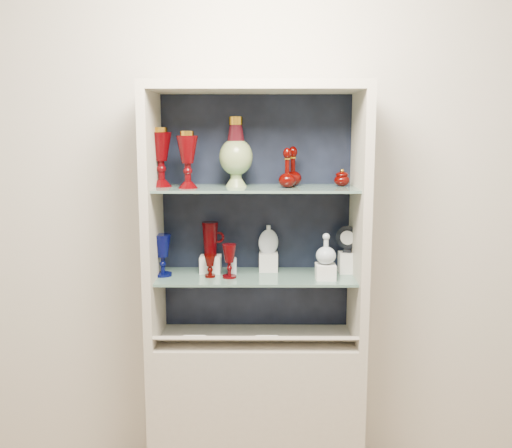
{
  "coord_description": "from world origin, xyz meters",
  "views": [
    {
      "loc": [
        0.01,
        -1.08,
        1.73
      ],
      "look_at": [
        0.0,
        1.53,
        1.3
      ],
      "focal_mm": 40.0,
      "sensor_mm": 36.0,
      "label": 1
    }
  ],
  "objects_px": {
    "lidded_bowl": "(342,177)",
    "cameo_medallion": "(348,239)",
    "ruby_decanter_b": "(293,165)",
    "flat_flask": "(268,238)",
    "ruby_decanter_a": "(287,165)",
    "ruby_pitcher": "(210,239)",
    "clear_round_decanter": "(326,250)",
    "clear_square_bottle": "(232,262)",
    "pedestal_lamp_right": "(188,160)",
    "pedestal_lamp_left": "(161,157)",
    "ruby_goblet_tall": "(229,261)",
    "ruby_goblet_small": "(210,266)",
    "enamel_urn": "(236,152)",
    "cobalt_goblet": "(163,255)"
  },
  "relations": [
    {
      "from": "ruby_decanter_b",
      "to": "flat_flask",
      "type": "relative_size",
      "value": 1.4
    },
    {
      "from": "lidded_bowl",
      "to": "cameo_medallion",
      "type": "height_order",
      "value": "lidded_bowl"
    },
    {
      "from": "clear_square_bottle",
      "to": "flat_flask",
      "type": "distance_m",
      "value": 0.22
    },
    {
      "from": "pedestal_lamp_left",
      "to": "ruby_goblet_small",
      "type": "distance_m",
      "value": 0.55
    },
    {
      "from": "pedestal_lamp_right",
      "to": "lidded_bowl",
      "type": "height_order",
      "value": "pedestal_lamp_right"
    },
    {
      "from": "cobalt_goblet",
      "to": "ruby_goblet_small",
      "type": "relative_size",
      "value": 1.87
    },
    {
      "from": "ruby_decanter_a",
      "to": "lidded_bowl",
      "type": "bearing_deg",
      "value": 14.8
    },
    {
      "from": "lidded_bowl",
      "to": "flat_flask",
      "type": "xyz_separation_m",
      "value": [
        -0.34,
        0.05,
        -0.3
      ]
    },
    {
      "from": "enamel_urn",
      "to": "ruby_decanter_a",
      "type": "height_order",
      "value": "enamel_urn"
    },
    {
      "from": "ruby_decanter_a",
      "to": "ruby_pitcher",
      "type": "xyz_separation_m",
      "value": [
        -0.36,
        0.09,
        -0.36
      ]
    },
    {
      "from": "lidded_bowl",
      "to": "ruby_goblet_tall",
      "type": "distance_m",
      "value": 0.66
    },
    {
      "from": "clear_round_decanter",
      "to": "ruby_decanter_a",
      "type": "bearing_deg",
      "value": 167.92
    },
    {
      "from": "enamel_urn",
      "to": "ruby_goblet_tall",
      "type": "height_order",
      "value": "enamel_urn"
    },
    {
      "from": "pedestal_lamp_right",
      "to": "ruby_goblet_small",
      "type": "bearing_deg",
      "value": 10.22
    },
    {
      "from": "ruby_decanter_a",
      "to": "ruby_decanter_b",
      "type": "height_order",
      "value": "ruby_decanter_a"
    },
    {
      "from": "pedestal_lamp_right",
      "to": "cobalt_goblet",
      "type": "relative_size",
      "value": 1.29
    },
    {
      "from": "ruby_goblet_small",
      "to": "ruby_pitcher",
      "type": "height_order",
      "value": "ruby_pitcher"
    },
    {
      "from": "ruby_goblet_tall",
      "to": "ruby_pitcher",
      "type": "height_order",
      "value": "ruby_pitcher"
    },
    {
      "from": "flat_flask",
      "to": "ruby_decanter_a",
      "type": "bearing_deg",
      "value": -72.83
    },
    {
      "from": "pedestal_lamp_left",
      "to": "clear_round_decanter",
      "type": "bearing_deg",
      "value": -6.51
    },
    {
      "from": "ruby_decanter_a",
      "to": "enamel_urn",
      "type": "bearing_deg",
      "value": 166.34
    },
    {
      "from": "flat_flask",
      "to": "lidded_bowl",
      "type": "bearing_deg",
      "value": -25.73
    },
    {
      "from": "lidded_bowl",
      "to": "pedestal_lamp_left",
      "type": "bearing_deg",
      "value": -178.63
    },
    {
      "from": "flat_flask",
      "to": "cameo_medallion",
      "type": "distance_m",
      "value": 0.38
    },
    {
      "from": "ruby_goblet_small",
      "to": "clear_round_decanter",
      "type": "bearing_deg",
      "value": -3.71
    },
    {
      "from": "ruby_pitcher",
      "to": "ruby_decanter_a",
      "type": "bearing_deg",
      "value": -16.67
    },
    {
      "from": "enamel_urn",
      "to": "ruby_decanter_a",
      "type": "distance_m",
      "value": 0.25
    },
    {
      "from": "ruby_pitcher",
      "to": "flat_flask",
      "type": "relative_size",
      "value": 1.17
    },
    {
      "from": "pedestal_lamp_right",
      "to": "cameo_medallion",
      "type": "distance_m",
      "value": 0.85
    },
    {
      "from": "ruby_pitcher",
      "to": "clear_square_bottle",
      "type": "height_order",
      "value": "ruby_pitcher"
    },
    {
      "from": "clear_square_bottle",
      "to": "clear_round_decanter",
      "type": "distance_m",
      "value": 0.45
    },
    {
      "from": "pedestal_lamp_left",
      "to": "ruby_decanter_a",
      "type": "distance_m",
      "value": 0.59
    },
    {
      "from": "ruby_decanter_b",
      "to": "cameo_medallion",
      "type": "distance_m",
      "value": 0.44
    },
    {
      "from": "ruby_goblet_small",
      "to": "ruby_pitcher",
      "type": "xyz_separation_m",
      "value": [
        -0.01,
        0.09,
        0.11
      ]
    },
    {
      "from": "enamel_urn",
      "to": "lidded_bowl",
      "type": "distance_m",
      "value": 0.51
    },
    {
      "from": "enamel_urn",
      "to": "lidded_bowl",
      "type": "relative_size",
      "value": 3.82
    },
    {
      "from": "pedestal_lamp_left",
      "to": "pedestal_lamp_right",
      "type": "height_order",
      "value": "pedestal_lamp_left"
    },
    {
      "from": "ruby_goblet_small",
      "to": "ruby_pitcher",
      "type": "bearing_deg",
      "value": 93.29
    },
    {
      "from": "ruby_goblet_small",
      "to": "cobalt_goblet",
      "type": "bearing_deg",
      "value": 174.54
    },
    {
      "from": "pedestal_lamp_right",
      "to": "flat_flask",
      "type": "bearing_deg",
      "value": 21.03
    },
    {
      "from": "pedestal_lamp_left",
      "to": "ruby_pitcher",
      "type": "distance_m",
      "value": 0.45
    },
    {
      "from": "pedestal_lamp_left",
      "to": "ruby_decanter_a",
      "type": "bearing_deg",
      "value": -4.77
    },
    {
      "from": "pedestal_lamp_left",
      "to": "ruby_goblet_tall",
      "type": "relative_size",
      "value": 1.72
    },
    {
      "from": "lidded_bowl",
      "to": "cameo_medallion",
      "type": "relative_size",
      "value": 0.63
    },
    {
      "from": "ruby_decanter_b",
      "to": "clear_square_bottle",
      "type": "xyz_separation_m",
      "value": [
        -0.29,
        -0.05,
        -0.46
      ]
    },
    {
      "from": "ruby_decanter_a",
      "to": "cobalt_goblet",
      "type": "distance_m",
      "value": 0.72
    },
    {
      "from": "ruby_decanter_a",
      "to": "cobalt_goblet",
      "type": "height_order",
      "value": "ruby_decanter_a"
    },
    {
      "from": "pedestal_lamp_left",
      "to": "clear_round_decanter",
      "type": "height_order",
      "value": "pedestal_lamp_left"
    },
    {
      "from": "pedestal_lamp_right",
      "to": "ruby_goblet_small",
      "type": "distance_m",
      "value": 0.5
    },
    {
      "from": "enamel_urn",
      "to": "pedestal_lamp_left",
      "type": "bearing_deg",
      "value": -178.58
    }
  ]
}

